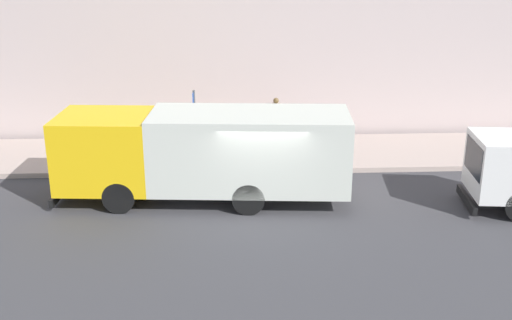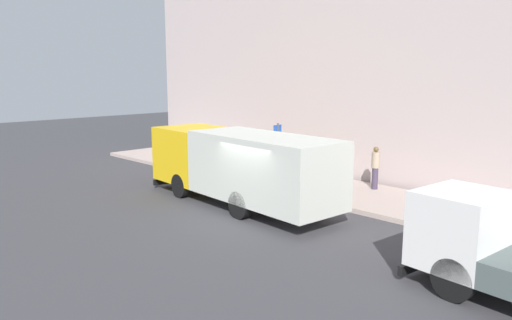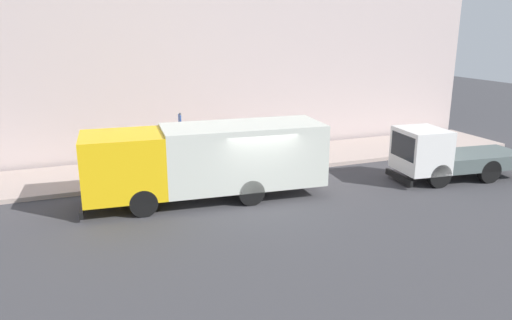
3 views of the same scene
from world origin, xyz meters
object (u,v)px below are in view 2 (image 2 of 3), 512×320
(pedestrian_third, at_px, (375,167))
(street_sign_post, at_px, (278,150))
(pedestrian_standing, at_px, (291,164))
(pedestrian_walking, at_px, (261,155))
(large_utility_truck, at_px, (239,164))

(pedestrian_third, bearing_deg, street_sign_post, 17.35)
(pedestrian_standing, bearing_deg, pedestrian_walking, 161.15)
(pedestrian_walking, relative_size, pedestrian_third, 0.96)
(pedestrian_third, bearing_deg, pedestrian_standing, 10.02)
(pedestrian_third, bearing_deg, pedestrian_walking, -12.70)
(pedestrian_standing, relative_size, street_sign_post, 0.65)
(pedestrian_standing, distance_m, street_sign_post, 0.96)
(pedestrian_walking, xyz_separation_m, pedestrian_third, (1.12, -5.32, 0.05))
(large_utility_truck, relative_size, street_sign_post, 3.33)
(pedestrian_third, bearing_deg, large_utility_truck, 38.89)
(pedestrian_walking, bearing_deg, pedestrian_third, 18.94)
(pedestrian_standing, bearing_deg, large_utility_truck, -86.75)
(pedestrian_walking, height_order, pedestrian_standing, pedestrian_standing)
(large_utility_truck, bearing_deg, street_sign_post, 13.03)
(pedestrian_standing, bearing_deg, street_sign_post, -101.32)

